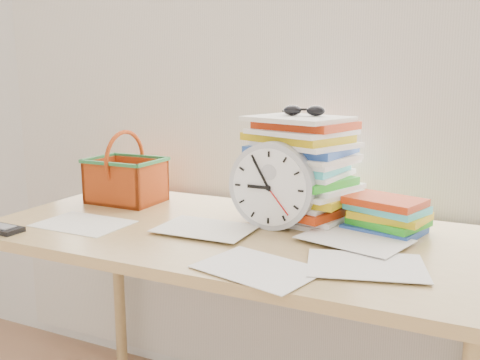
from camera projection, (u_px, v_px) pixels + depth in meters
The scene contains 9 objects.
curtain at pixel (283, 37), 1.73m from camera, with size 2.40×0.01×2.50m, color beige.
desk at pixel (231, 255), 1.52m from camera, with size 1.40×0.70×0.75m.
paper_stack at pixel (302, 169), 1.59m from camera, with size 0.31×0.26×0.31m, color white, non-canonical shape.
clock at pixel (272, 186), 1.50m from camera, with size 0.25×0.25×0.05m, color #B3B6BC.
sunglasses at pixel (304, 110), 1.57m from camera, with size 0.14×0.12×0.03m, color black, non-canonical shape.
book_stack at pixel (386, 215), 1.47m from camera, with size 0.24×0.18×0.10m, color white, non-canonical shape.
basket at pixel (126, 167), 1.81m from camera, with size 0.24×0.19×0.24m, color #B84311, non-canonical shape.
calculator at pixel (0, 229), 1.49m from camera, with size 0.13×0.06×0.01m, color black.
scattered_papers at pixel (231, 228), 1.50m from camera, with size 1.26×0.42×0.02m, color white, non-canonical shape.
Camera 1 is at (0.65, 0.30, 1.18)m, focal length 40.00 mm.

